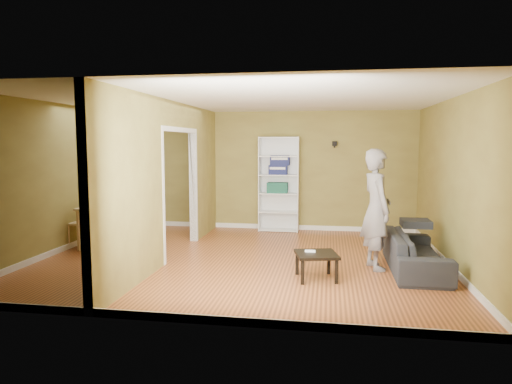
% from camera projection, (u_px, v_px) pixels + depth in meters
% --- Properties ---
extents(room_shell, '(6.50, 6.50, 6.50)m').
position_uv_depth(room_shell, '(242.00, 181.00, 7.41)').
color(room_shell, '#AC5C2C').
rests_on(room_shell, ground).
extents(partition, '(0.22, 5.50, 2.60)m').
position_uv_depth(partition, '(171.00, 180.00, 7.60)').
color(partition, olive).
rests_on(partition, ground).
extents(wall_speaker, '(0.10, 0.10, 0.10)m').
position_uv_depth(wall_speaker, '(335.00, 144.00, 9.75)').
color(wall_speaker, black).
rests_on(wall_speaker, room_shell).
extents(sofa, '(1.93, 0.84, 0.73)m').
position_uv_depth(sofa, '(416.00, 246.00, 6.84)').
color(sofa, '#272728').
rests_on(sofa, ground).
extents(person, '(0.92, 0.80, 2.15)m').
position_uv_depth(person, '(377.00, 199.00, 6.88)').
color(person, slate).
rests_on(person, ground).
extents(bookshelf, '(0.86, 0.38, 2.05)m').
position_uv_depth(bookshelf, '(279.00, 184.00, 9.94)').
color(bookshelf, white).
rests_on(bookshelf, ground).
extents(paper_box_teal, '(0.44, 0.29, 0.22)m').
position_uv_depth(paper_box_teal, '(278.00, 188.00, 9.91)').
color(paper_box_teal, '#277571').
rests_on(paper_box_teal, bookshelf).
extents(paper_box_navy_b, '(0.39, 0.26, 0.20)m').
position_uv_depth(paper_box_navy_b, '(278.00, 170.00, 9.86)').
color(paper_box_navy_b, navy).
rests_on(paper_box_navy_b, bookshelf).
extents(paper_box_navy_c, '(0.41, 0.27, 0.21)m').
position_uv_depth(paper_box_navy_c, '(280.00, 160.00, 9.83)').
color(paper_box_navy_c, '#14284D').
rests_on(paper_box_navy_c, bookshelf).
extents(coffee_table, '(0.56, 0.56, 0.37)m').
position_uv_depth(coffee_table, '(316.00, 257.00, 6.41)').
color(coffee_table, black).
rests_on(coffee_table, ground).
extents(game_controller, '(0.15, 0.04, 0.03)m').
position_uv_depth(game_controller, '(310.00, 251.00, 6.46)').
color(game_controller, white).
rests_on(game_controller, coffee_table).
extents(dining_table, '(1.22, 0.81, 0.76)m').
position_uv_depth(dining_table, '(116.00, 211.00, 8.32)').
color(dining_table, tan).
rests_on(dining_table, ground).
extents(chair_left, '(0.51, 0.51, 0.95)m').
position_uv_depth(chair_left, '(80.00, 221.00, 8.39)').
color(chair_left, tan).
rests_on(chair_left, ground).
extents(chair_near, '(0.44, 0.44, 0.91)m').
position_uv_depth(chair_near, '(104.00, 228.00, 7.82)').
color(chair_near, tan).
rests_on(chair_near, ground).
extents(chair_far, '(0.46, 0.46, 0.99)m').
position_uv_depth(chair_far, '(133.00, 216.00, 8.87)').
color(chair_far, '#DAC085').
rests_on(chair_far, ground).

